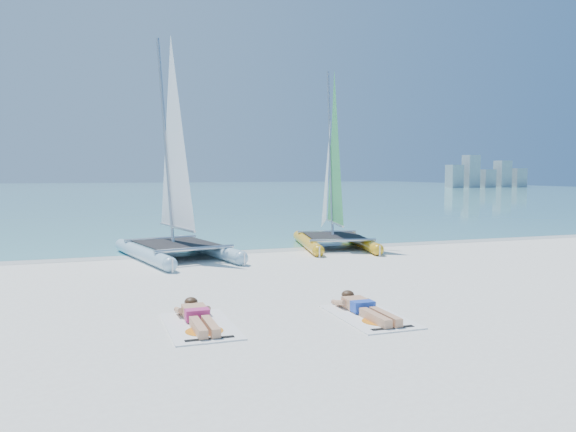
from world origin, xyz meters
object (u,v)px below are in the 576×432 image
Objects in this scene: catamaran_yellow at (332,188)px; sunbather_a at (198,316)px; sunbather_b at (364,307)px; towel_a at (200,326)px; towel_b at (369,316)px; catamaran_blue at (174,188)px.

catamaran_yellow reaches higher than sunbather_a.
sunbather_b is (-3.00, -8.20, -1.71)m from catamaran_yellow.
sunbather_b is at bearing -3.53° from towel_a.
towel_b is (2.69, -0.36, 0.00)m from towel_a.
catamaran_blue is 5.15m from catamaran_yellow.
catamaran_blue reaches higher than sunbather_a.
catamaran_blue is 3.69× the size of sunbather_a.
catamaran_blue is 7.23m from sunbather_a.
towel_a is 0.22m from sunbather_a.
towel_b is (2.07, -7.53, -1.89)m from catamaran_blue.
sunbather_a is at bearing -107.47° from catamaran_blue.
sunbather_a is 2.71m from sunbather_b.
catamaran_yellow is (5.07, 0.86, -0.07)m from catamaran_blue.
towel_a is at bearing -113.53° from catamaran_yellow.
sunbather_a is at bearing 90.00° from towel_a.
sunbather_a is at bearing 172.41° from sunbather_b.
sunbather_a is 0.93× the size of towel_b.
catamaran_blue is 8.04m from towel_b.
catamaran_yellow is at bearing 70.35° from towel_b.
towel_b is 0.22m from sunbather_b.
towel_a is at bearing 176.47° from sunbather_b.
towel_b is at bearing -11.56° from sunbather_a.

